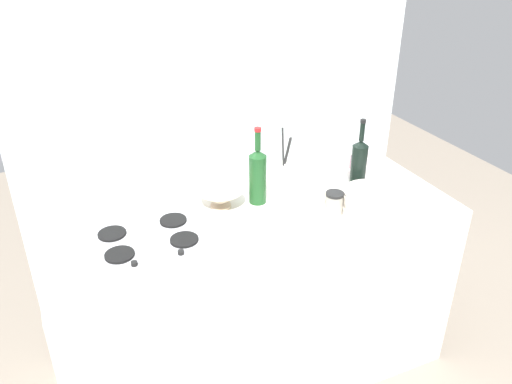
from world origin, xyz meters
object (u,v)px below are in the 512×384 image
Objects in this scene: plate_stack at (370,202)px; cutting_board at (260,235)px; wine_bottle_leftmost at (258,175)px; stovetop_hob at (148,240)px; mixing_bowl at (220,198)px; wine_bottle_mid_left at (359,165)px; butter_dish at (307,194)px; utensil_crock at (285,174)px; condiment_jar_front at (334,203)px; condiment_jar_rear at (356,160)px.

cutting_board is at bearing 178.54° from plate_stack.
wine_bottle_leftmost reaches higher than cutting_board.
mixing_bowl is at bearing 22.90° from stovetop_hob.
stovetop_hob is 2.06× the size of plate_stack.
mixing_bowl reaches higher than stovetop_hob.
wine_bottle_leftmost reaches higher than stovetop_hob.
plate_stack is at bearing -108.01° from wine_bottle_mid_left.
mixing_bowl is (-0.58, 0.31, -0.01)m from plate_stack.
mixing_bowl is at bearing 101.76° from cutting_board.
wine_bottle_leftmost is at bearing 169.49° from wine_bottle_mid_left.
stovetop_hob is 0.40m from mixing_bowl.
wine_bottle_leftmost is at bearing 158.85° from butter_dish.
wine_bottle_mid_left is at bearing -10.51° from wine_bottle_leftmost.
wine_bottle_leftmost reaches higher than wine_bottle_mid_left.
utensil_crock is (-0.23, 0.37, 0.01)m from plate_stack.
condiment_jar_front is 1.10× the size of condiment_jar_rear.
mixing_bowl reaches higher than butter_dish.
butter_dish is (0.75, 0.05, 0.02)m from stovetop_hob.
plate_stack is (0.95, -0.16, 0.04)m from stovetop_hob.
plate_stack is at bearing -9.29° from stovetop_hob.
wine_bottle_mid_left is 3.82× the size of condiment_jar_rear.
condiment_jar_rear is (1.14, 0.24, 0.03)m from stovetop_hob.
wine_bottle_leftmost is 1.18× the size of utensil_crock.
butter_dish is at bearing 30.83° from cutting_board.
wine_bottle_leftmost is at bearing 138.86° from condiment_jar_front.
wine_bottle_mid_left is at bearing -1.51° from butter_dish.
wine_bottle_leftmost is 0.48m from wine_bottle_mid_left.
butter_dish is at bearing -81.37° from utensil_crock.
mixing_bowl reaches higher than cutting_board.
condiment_jar_rear is at bearing 6.44° from mixing_bowl.
plate_stack is 1.20× the size of cutting_board.
plate_stack is 2.40× the size of condiment_jar_front.
wine_bottle_mid_left reaches higher than plate_stack.
utensil_crock is (-0.03, 0.17, 0.03)m from butter_dish.
plate_stack is 0.81× the size of utensil_crock.
utensil_crock is at bearing 9.96° from mixing_bowl.
butter_dish is 0.44m from condiment_jar_rear.
wine_bottle_leftmost reaches higher than utensil_crock.
stovetop_hob is at bearing -176.30° from butter_dish.
plate_stack is 0.68× the size of wine_bottle_leftmost.
wine_bottle_mid_left reaches higher than condiment_jar_front.
condiment_jar_rear is at bearing 26.10° from butter_dish.
condiment_jar_front is at bearing 6.42° from cutting_board.
condiment_jar_front is 0.50× the size of cutting_board.
stovetop_hob is 0.76m from utensil_crock.
cutting_board is (-0.37, -0.04, -0.04)m from condiment_jar_front.
stovetop_hob is 1.40× the size of wine_bottle_leftmost.
condiment_jar_rear is (0.13, 0.20, -0.09)m from wine_bottle_mid_left.
condiment_jar_front is (0.05, -0.15, 0.02)m from butter_dish.
cutting_board is (-0.11, -0.27, -0.13)m from wine_bottle_leftmost.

